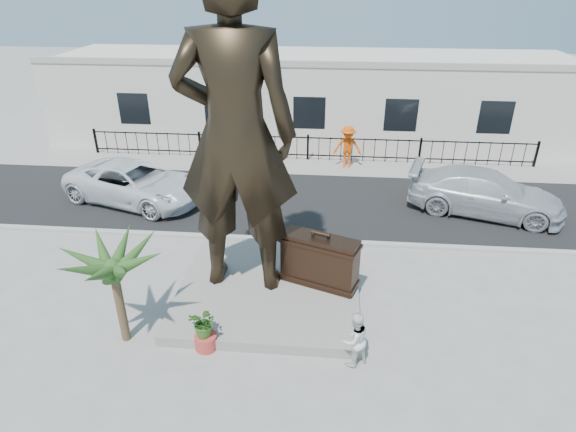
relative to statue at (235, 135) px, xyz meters
The scene contains 16 objects.
ground 5.20m from the statue, 51.13° to the right, with size 100.00×100.00×0.00m, color #9E9991.
street 8.03m from the statue, 78.14° to the left, with size 40.00×7.00×0.01m, color black.
curb 5.64m from the statue, 64.91° to the left, with size 40.00×0.25×0.12m, color #A5A399.
far_sidewalk 11.46m from the statue, 82.66° to the left, with size 40.00×2.50×0.02m, color #9E9991.
plinth 4.67m from the statue, 10.45° to the right, with size 5.20×5.20×0.30m, color gray.
fence 11.97m from the statue, 83.18° to the left, with size 22.00×0.10×1.20m, color black.
building 15.61m from the statue, 85.04° to the left, with size 28.00×7.00×4.40m, color silver.
statue is the anchor object (origin of this frame).
suitcase 4.32m from the statue, ahead, with size 2.19×0.70×1.54m, color black.
tourist 5.88m from the statue, 41.76° to the right, with size 0.72×0.56×1.48m, color white.
car_white 8.75m from the statue, 133.90° to the left, with size 2.68×5.81×1.61m, color silver.
car_silver 11.04m from the statue, 34.51° to the left, with size 2.35×5.78×1.68m, color #B8BABD.
worker 11.43m from the statue, 72.39° to the left, with size 1.30×0.75×2.02m, color #E04F0B.
palm_tree 5.98m from the statue, 135.95° to the right, with size 1.80×1.80×3.20m, color #274A1B, non-canonical shape.
planter 5.29m from the statue, 99.85° to the right, with size 0.56×0.56×0.40m, color #BE3A32.
shrub 4.79m from the statue, 99.85° to the right, with size 0.70×0.61×0.78m, color #356420.
Camera 1 is at (1.12, -10.11, 8.52)m, focal length 30.00 mm.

